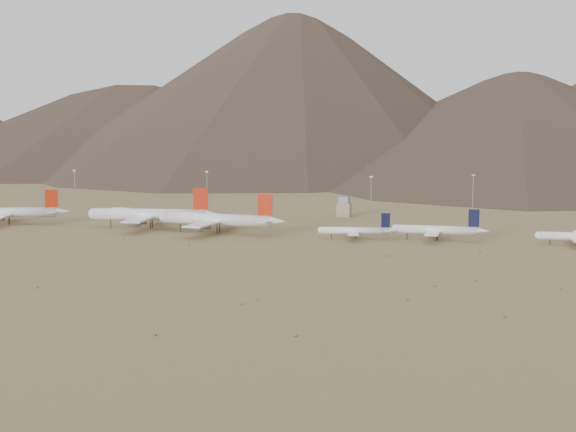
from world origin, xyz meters
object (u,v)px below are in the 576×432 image
(widebody_centre, at_px, (150,214))
(widebody_east, at_px, (217,219))
(narrowbody_b, at_px, (438,230))
(control_tower, at_px, (344,208))
(narrowbody_a, at_px, (357,231))
(widebody_west, at_px, (7,212))

(widebody_centre, bearing_deg, widebody_east, -20.06)
(narrowbody_b, height_order, control_tower, narrowbody_b)
(control_tower, bearing_deg, widebody_centre, -137.69)
(narrowbody_a, bearing_deg, widebody_east, 167.82)
(widebody_west, bearing_deg, widebody_east, -21.54)
(narrowbody_b, xyz_separation_m, control_tower, (-61.91, 86.68, 0.37))
(widebody_centre, relative_size, narrowbody_a, 1.90)
(narrowbody_a, height_order, narrowbody_b, narrowbody_b)
(widebody_west, distance_m, narrowbody_b, 234.61)
(widebody_centre, xyz_separation_m, narrowbody_a, (112.84, -11.77, -3.34))
(narrowbody_b, distance_m, control_tower, 106.52)
(widebody_east, relative_size, control_tower, 5.78)
(widebody_west, height_order, narrowbody_a, widebody_west)
(widebody_centre, bearing_deg, widebody_west, 174.89)
(widebody_centre, relative_size, control_tower, 6.05)
(widebody_east, bearing_deg, widebody_west, -178.35)
(widebody_west, relative_size, narrowbody_a, 1.61)
(widebody_centre, relative_size, narrowbody_b, 1.57)
(widebody_east, xyz_separation_m, narrowbody_b, (110.07, 3.45, -2.16))
(control_tower, bearing_deg, widebody_west, -154.00)
(widebody_west, xyz_separation_m, widebody_east, (124.52, -5.90, 0.56))
(widebody_east, bearing_deg, control_tower, 66.24)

